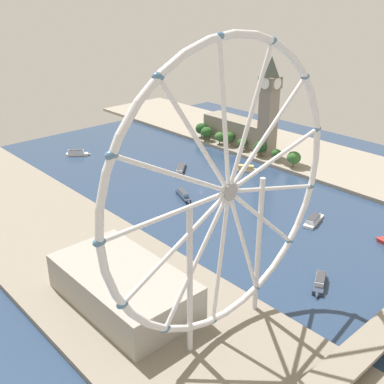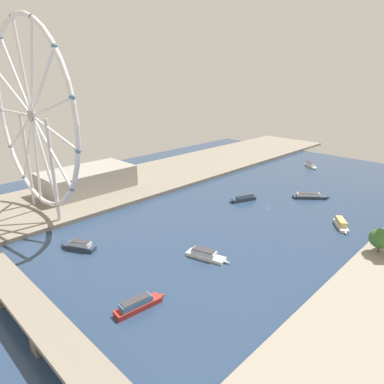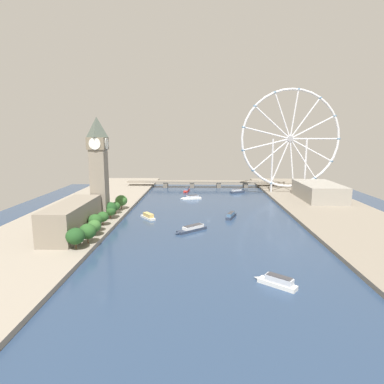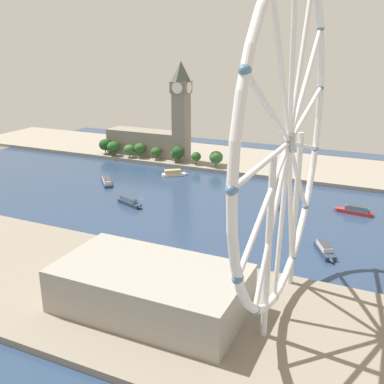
# 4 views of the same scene
# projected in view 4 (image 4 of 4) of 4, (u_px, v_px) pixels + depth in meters

# --- Properties ---
(ground_plane) EXTENTS (414.82, 414.82, 0.00)m
(ground_plane) POSITION_uv_depth(u_px,v_px,m) (142.00, 195.00, 325.88)
(ground_plane) COLOR navy
(riverbank_left) EXTENTS (90.00, 520.00, 3.00)m
(riverbank_left) POSITION_uv_depth(u_px,v_px,m) (208.00, 157.00, 430.92)
(riverbank_left) COLOR gray
(riverbank_left) RESTS_ON ground_plane
(riverbank_right) EXTENTS (90.00, 520.00, 3.00)m
(riverbank_right) POSITION_uv_depth(u_px,v_px,m) (12.00, 266.00, 219.90)
(riverbank_right) COLOR gray
(riverbank_right) RESTS_ON ground_plane
(clock_tower) EXTENTS (15.91, 15.91, 87.10)m
(clock_tower) POSITION_uv_depth(u_px,v_px,m) (181.00, 110.00, 397.44)
(clock_tower) COLOR gray
(clock_tower) RESTS_ON riverbank_left
(parliament_block) EXTENTS (22.00, 71.35, 22.74)m
(parliament_block) POSITION_uv_depth(u_px,v_px,m) (144.00, 142.00, 432.25)
(parliament_block) COLOR gray
(parliament_block) RESTS_ON riverbank_left
(tree_row_embankment) EXTENTS (15.44, 127.00, 14.44)m
(tree_row_embankment) POSITION_uv_depth(u_px,v_px,m) (153.00, 151.00, 411.47)
(tree_row_embankment) COLOR #513823
(tree_row_embankment) RESTS_ON riverbank_left
(ferris_wheel) EXTENTS (124.17, 3.20, 129.33)m
(ferris_wheel) POSITION_uv_depth(u_px,v_px,m) (289.00, 144.00, 162.87)
(ferris_wheel) COLOR silver
(ferris_wheel) RESTS_ON riverbank_right
(riverside_hall) EXTENTS (40.97, 75.02, 18.08)m
(riverside_hall) POSITION_uv_depth(u_px,v_px,m) (150.00, 288.00, 179.75)
(riverside_hall) COLOR gray
(riverside_hall) RESTS_ON riverbank_right
(tour_boat_0) EXTENTS (7.86, 25.52, 5.45)m
(tour_boat_0) POSITION_uv_depth(u_px,v_px,m) (355.00, 210.00, 290.53)
(tour_boat_0) COLOR #B22D28
(tour_boat_0) RESTS_ON ground_plane
(tour_boat_1) EXTENTS (26.00, 23.81, 4.70)m
(tour_boat_1) POSITION_uv_depth(u_px,v_px,m) (107.00, 181.00, 353.31)
(tour_boat_1) COLOR #2D384C
(tour_boat_1) RESTS_ON ground_plane
(tour_boat_2) EXTENTS (26.36, 12.23, 4.87)m
(tour_boat_2) POSITION_uv_depth(u_px,v_px,m) (272.00, 203.00, 304.14)
(tour_boat_2) COLOR white
(tour_boat_2) RESTS_ON ground_plane
(tour_boat_3) EXTENTS (11.92, 24.18, 5.26)m
(tour_boat_3) POSITION_uv_depth(u_px,v_px,m) (130.00, 202.00, 305.80)
(tour_boat_3) COLOR #2D384C
(tour_boat_3) RESTS_ON ground_plane
(tour_boat_4) EXTENTS (16.50, 20.34, 5.23)m
(tour_boat_4) POSITION_uv_depth(u_px,v_px,m) (174.00, 173.00, 373.45)
(tour_boat_4) COLOR white
(tour_boat_4) RESTS_ON ground_plane
(tour_boat_5) EXTENTS (22.32, 14.24, 5.45)m
(tour_boat_5) POSITION_uv_depth(u_px,v_px,m) (325.00, 250.00, 235.47)
(tour_boat_5) COLOR #2D384C
(tour_boat_5) RESTS_ON ground_plane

